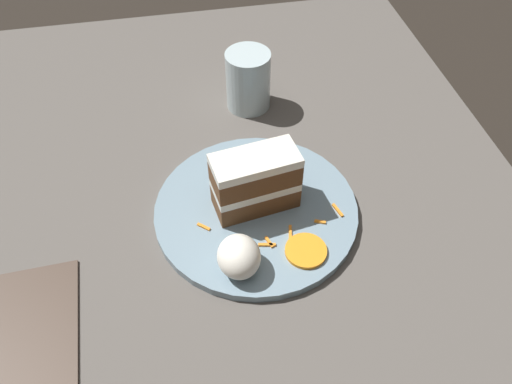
{
  "coord_description": "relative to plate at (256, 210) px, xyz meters",
  "views": [
    {
      "loc": [
        -0.4,
        0.05,
        0.6
      ],
      "look_at": [
        0.04,
        -0.04,
        0.08
      ],
      "focal_mm": 35.0,
      "sensor_mm": 36.0,
      "label": 1
    }
  ],
  "objects": [
    {
      "name": "ground_plane",
      "position": [
        -0.04,
        0.04,
        -0.04
      ],
      "size": [
        6.0,
        6.0,
        0.0
      ],
      "primitive_type": "plane",
      "color": "black",
      "rests_on": "ground"
    },
    {
      "name": "dining_table",
      "position": [
        -0.04,
        0.04,
        -0.02
      ],
      "size": [
        1.26,
        0.91,
        0.03
      ],
      "primitive_type": "cube",
      "color": "#56514C",
      "rests_on": "ground"
    },
    {
      "name": "plate",
      "position": [
        0.0,
        0.0,
        0.0
      ],
      "size": [
        0.29,
        0.29,
        0.01
      ],
      "primitive_type": "cylinder",
      "color": "gray",
      "rests_on": "dining_table"
    },
    {
      "name": "cake_slice",
      "position": [
        0.01,
        -0.0,
        0.05
      ],
      "size": [
        0.07,
        0.12,
        0.09
      ],
      "rotation": [
        0.0,
        0.0,
        0.15
      ],
      "color": "brown",
      "rests_on": "plate"
    },
    {
      "name": "cream_dollop",
      "position": [
        -0.1,
        0.04,
        0.03
      ],
      "size": [
        0.06,
        0.06,
        0.05
      ],
      "primitive_type": "ellipsoid",
      "color": "white",
      "rests_on": "plate"
    },
    {
      "name": "orange_garnish",
      "position": [
        -0.09,
        -0.05,
        0.01
      ],
      "size": [
        0.06,
        0.06,
        0.01
      ],
      "primitive_type": "cylinder",
      "color": "orange",
      "rests_on": "plate"
    },
    {
      "name": "carrot_shreds_scatter",
      "position": [
        -0.05,
        -0.03,
        0.01
      ],
      "size": [
        0.06,
        0.2,
        0.0
      ],
      "color": "orange",
      "rests_on": "plate"
    },
    {
      "name": "drinking_glass",
      "position": [
        0.25,
        -0.03,
        0.04
      ],
      "size": [
        0.08,
        0.08,
        0.1
      ],
      "color": "silver",
      "rests_on": "dining_table"
    },
    {
      "name": "menu_card",
      "position": [
        -0.14,
        0.31,
        -0.0
      ],
      "size": [
        0.21,
        0.14,
        0.0
      ],
      "primitive_type": "cube",
      "rotation": [
        0.0,
        0.0,
        1.61
      ],
      "color": "#423328",
      "rests_on": "dining_table"
    }
  ]
}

